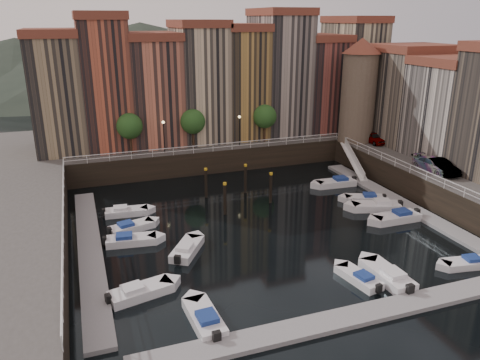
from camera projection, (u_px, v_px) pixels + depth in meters
name	position (u px, v px, depth m)	size (l,w,h in m)	color
ground	(259.00, 221.00, 46.62)	(200.00, 200.00, 0.00)	black
quay_far	(194.00, 144.00, 69.28)	(80.00, 20.00, 3.00)	black
dock_left	(90.00, 250.00, 40.56)	(2.00, 28.00, 0.35)	gray
dock_right	(401.00, 203.00, 50.79)	(2.00, 28.00, 0.35)	gray
dock_near	(352.00, 317.00, 31.43)	(30.00, 2.00, 0.35)	gray
mountains	(131.00, 57.00, 142.52)	(145.00, 100.00, 18.00)	#2D382D
far_terrace	(220.00, 81.00, 65.00)	(48.70, 10.30, 17.50)	#8B7758
right_terrace	(456.00, 104.00, 55.23)	(9.30, 24.30, 14.00)	#7B6E5D
corner_tower	(359.00, 89.00, 62.50)	(5.20, 5.20, 13.80)	#6B5B4C
promenade_trees	(198.00, 121.00, 60.25)	(21.20, 3.20, 5.20)	black
street_lamps	(202.00, 128.00, 59.69)	(10.36, 0.36, 4.18)	black
railings	(242.00, 171.00, 49.73)	(36.08, 34.04, 0.52)	white
gangway	(354.00, 159.00, 60.29)	(2.78, 8.32, 3.73)	white
mooring_pilings	(237.00, 187.00, 51.15)	(6.57, 5.66, 3.78)	black
boat_left_0	(139.00, 292.00, 33.92)	(5.02, 2.79, 1.12)	silver
boat_left_2	(130.00, 240.00, 41.87)	(4.78, 2.27, 1.08)	silver
boat_left_3	(131.00, 227.00, 44.50)	(4.56, 2.70, 1.02)	silver
boat_left_4	(125.00, 212.00, 48.04)	(4.63, 2.02, 1.05)	silver
boat_right_0	(467.00, 263.00, 38.02)	(4.22, 2.08, 0.95)	silver
boat_right_1	(397.00, 217.00, 46.59)	(5.11, 1.87, 1.17)	silver
boat_right_2	(377.00, 206.00, 49.29)	(5.39, 3.38, 1.21)	silver
boat_right_3	(365.00, 198.00, 51.59)	(4.51, 3.04, 1.02)	silver
boat_right_4	(336.00, 183.00, 56.38)	(5.13, 2.11, 1.17)	silver
boat_near_0	(205.00, 319.00, 30.89)	(2.04, 4.95, 1.12)	silver
boat_near_2	(359.00, 278.00, 35.84)	(2.23, 4.33, 0.97)	silver
boat_near_3	(388.00, 276.00, 36.03)	(2.02, 5.26, 1.20)	silver
car_a	(373.00, 138.00, 63.38)	(1.80, 4.46, 1.52)	gray
car_b	(440.00, 167.00, 50.97)	(1.65, 4.73, 1.56)	gray
car_c	(433.00, 165.00, 51.72)	(2.09, 5.14, 1.49)	gray
boat_extra_699	(187.00, 249.00, 40.21)	(3.88, 4.71, 1.10)	silver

